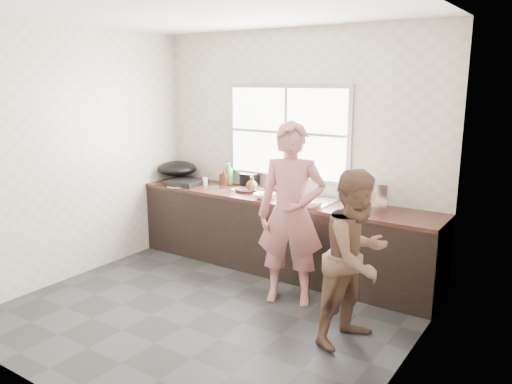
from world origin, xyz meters
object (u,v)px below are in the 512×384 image
Objects in this scene: black_pot at (250,180)px; pot_lid_left at (177,186)px; plate_food at (240,190)px; bottle_green at (229,174)px; woman at (291,220)px; dish_rack at (369,195)px; pot_lid_right at (217,188)px; bowl_held at (311,204)px; bottle_brown_tall at (224,178)px; bottle_brown_short at (252,185)px; burner at (186,182)px; wok at (177,168)px; bowl_crabs at (312,205)px; person_side at (357,258)px; bowl_mince at (264,196)px; cutting_board at (250,190)px; glass_jar at (205,181)px.

black_pot reaches higher than pot_lid_left.
bottle_green reaches higher than plate_food.
woman is 1.41m from black_pot.
dish_rack is 1.46× the size of pot_lid_right.
woman is at bearing -87.56° from bowl_held.
bottle_green reaches higher than bottle_brown_tall.
bottle_green is 0.49m from bottle_brown_short.
wok reaches higher than burner.
bowl_crabs is 0.96m from bottle_brown_short.
woman is 0.91m from person_side.
pot_lid_right is (-1.36, 0.17, -0.02)m from bowl_held.
bowl_crabs is at bearing -22.11° from black_pot.
black_pot reaches higher than bowl_crabs.
woman is 0.44m from bowl_held.
bottle_brown_tall is at bearing 159.18° from bowl_mince.
bottle_green reaches higher than pot_lid_left.
woman is at bearing -36.74° from bottle_brown_short.
bowl_crabs is at bearing -12.17° from plate_food.
bottle_green is (-0.30, 0.19, 0.13)m from plate_food.
plate_food is at bearing 167.97° from dish_rack.
woman is 1.20m from cutting_board.
bowl_held is 1.44m from bottle_green.
pot_lid_left is (-2.70, 0.81, 0.14)m from person_side.
bowl_held is 0.37× the size of wok.
woman is 6.70× the size of black_pot.
bowl_held is at bearing -7.72° from wok.
woman is 0.44m from bowl_crabs.
woman is at bearing -31.93° from bottle_green.
bowl_crabs is at bearing -5.28° from bowl_mince.
black_pot is 0.93× the size of pot_lid_right.
wok is at bearing 132.33° from pot_lid_left.
bowl_crabs is 0.35× the size of wok.
burner reaches higher than plate_food.
bowl_crabs is 0.96× the size of bowl_held.
bowl_crabs is 1.04× the size of bottle_brown_short.
bottle_brown_short is 1.20m from wok.
pot_lid_left is 1.00× the size of pot_lid_right.
burner is (-0.21, -0.12, -0.02)m from glass_jar.
bottle_brown_short reaches higher than cutting_board.
bowl_crabs is at bearing 61.77° from person_side.
glass_jar is at bearing 168.90° from bowl_mince.
black_pot is (-1.09, 0.88, 0.12)m from woman.
person_side is 5.52× the size of pot_lid_right.
pot_lid_right is at bearing 19.71° from pot_lid_left.
bottle_brown_short is 0.46m from pot_lid_right.
bowl_mince is at bearing -8.81° from pot_lid_right.
pot_lid_left is (-1.87, 0.44, 0.04)m from woman.
glass_jar is (-1.62, 0.26, 0.02)m from bowl_held.
black_pot is at bearing 42.41° from pot_lid_right.
dish_rack is (0.51, 0.25, 0.12)m from bowl_crabs.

